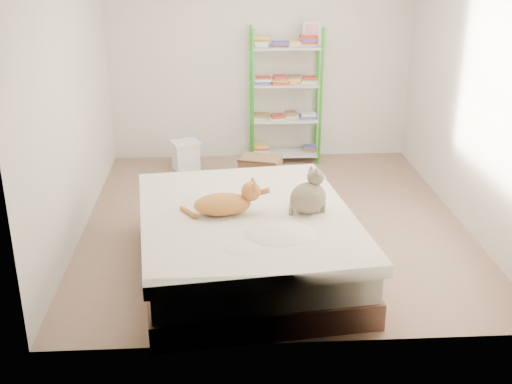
{
  "coord_description": "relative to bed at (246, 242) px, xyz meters",
  "views": [
    {
      "loc": [
        -0.53,
        -5.94,
        2.72
      ],
      "look_at": [
        -0.22,
        -0.73,
        0.62
      ],
      "focal_mm": 45.0,
      "sensor_mm": 36.0,
      "label": 1
    }
  ],
  "objects": [
    {
      "name": "grey_cat",
      "position": [
        0.51,
        -0.03,
        0.47
      ],
      "size": [
        0.42,
        0.39,
        0.39
      ],
      "primitive_type": null,
      "rotation": [
        0.0,
        0.0,
        1.96
      ],
      "color": "#847656",
      "rests_on": "bed"
    },
    {
      "name": "room",
      "position": [
        0.32,
        1.03,
        1.02
      ],
      "size": [
        3.81,
        4.21,
        2.61
      ],
      "color": "#8C7157",
      "rests_on": "ground"
    },
    {
      "name": "shelf_unit",
      "position": [
        0.63,
        2.91,
        0.6
      ],
      "size": [
        0.88,
        0.36,
        1.74
      ],
      "color": "green",
      "rests_on": "ground"
    },
    {
      "name": "bed",
      "position": [
        0.0,
        0.0,
        0.0
      ],
      "size": [
        1.99,
        2.38,
        0.56
      ],
      "rotation": [
        0.0,
        0.0,
        0.12
      ],
      "color": "brown",
      "rests_on": "ground"
    },
    {
      "name": "orange_cat",
      "position": [
        -0.2,
        -0.02,
        0.39
      ],
      "size": [
        0.59,
        0.36,
        0.23
      ],
      "primitive_type": null,
      "rotation": [
        0.0,
        0.0,
        0.1
      ],
      "color": "#CF873C",
      "rests_on": "bed"
    },
    {
      "name": "white_bin",
      "position": [
        -0.63,
        2.64,
        -0.09
      ],
      "size": [
        0.39,
        0.37,
        0.37
      ],
      "rotation": [
        0.0,
        0.0,
        0.34
      ],
      "color": "white",
      "rests_on": "ground"
    },
    {
      "name": "cardboard_box",
      "position": [
        0.26,
        2.11,
        -0.12
      ],
      "size": [
        0.54,
        0.55,
        0.37
      ],
      "rotation": [
        0.0,
        0.0,
        -0.31
      ],
      "color": "#947551",
      "rests_on": "ground"
    }
  ]
}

